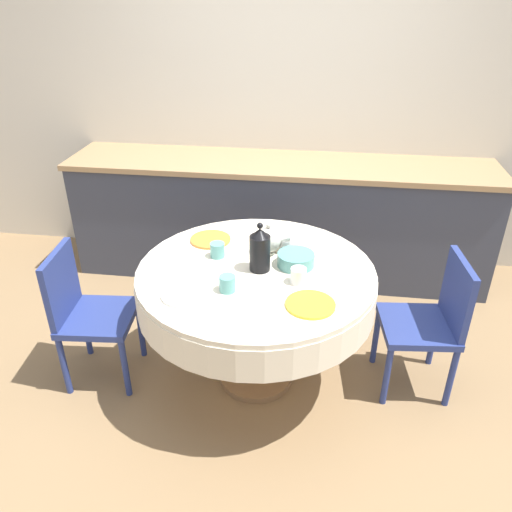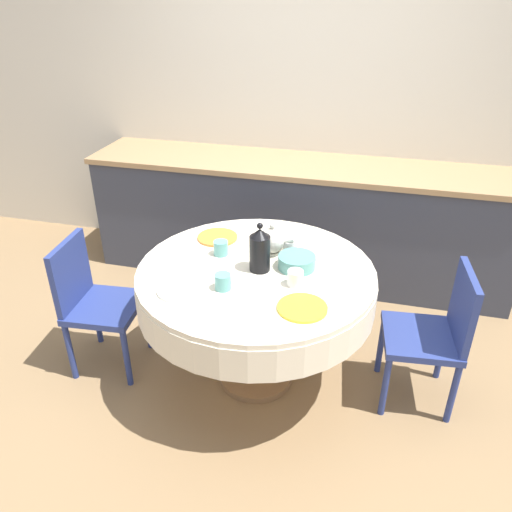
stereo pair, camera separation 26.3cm
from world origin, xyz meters
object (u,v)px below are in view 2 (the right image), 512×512
object	(u,v)px
coffee_carafe	(260,250)
chair_left	(436,331)
chair_right	(93,298)
teapot	(272,240)

from	to	relation	value
coffee_carafe	chair_left	bearing A→B (deg)	6.14
chair_left	coffee_carafe	bearing A→B (deg)	90.38
chair_right	coffee_carafe	xyz separation A→B (m)	(1.00, 0.08, 0.42)
chair_right	chair_left	bearing A→B (deg)	90.36
chair_left	coffee_carafe	world-z (taller)	coffee_carafe
coffee_carafe	teapot	bearing A→B (deg)	82.69
chair_right	teapot	size ratio (longest dim) A/B	4.19
chair_left	coffee_carafe	size ratio (longest dim) A/B	3.04
chair_left	teapot	distance (m)	1.01
chair_right	teapot	distance (m)	1.13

